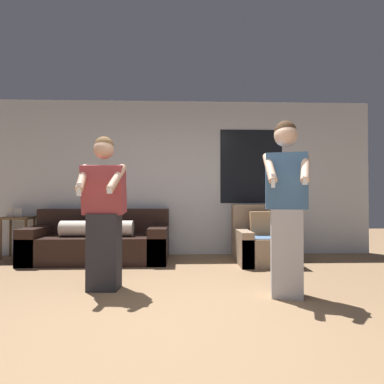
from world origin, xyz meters
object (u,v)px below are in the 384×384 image
armchair (262,243)px  side_table (18,224)px  person_right (286,205)px  couch (100,242)px  person_left (104,212)px

armchair → side_table: 4.00m
person_right → couch: bearing=143.0°
armchair → person_right: size_ratio=0.50×
couch → person_left: size_ratio=1.29×
couch → person_right: person_right is taller
couch → armchair: (2.55, -0.17, 0.00)m
couch → side_table: size_ratio=2.60×
side_table → person_right: 4.31m
person_left → person_right: person_right is taller
side_table → person_left: size_ratio=0.50×
person_right → person_left: bearing=171.7°
side_table → person_right: person_right is taller
armchair → person_left: person_left is taller
couch → person_left: (0.46, -1.51, 0.55)m
couch → side_table: side_table is taller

